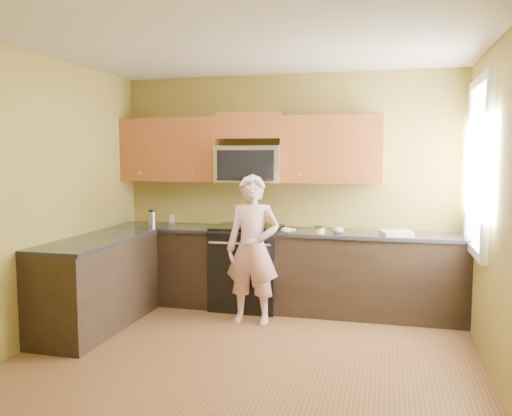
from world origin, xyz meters
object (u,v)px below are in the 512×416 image
(microwave, at_px, (250,182))
(travel_mug, at_px, (152,225))
(frying_pan, at_px, (253,228))
(stove, at_px, (247,267))
(butter_tub, at_px, (319,233))
(woman, at_px, (253,249))

(microwave, xyz_separation_m, travel_mug, (-1.20, -0.11, -0.53))
(frying_pan, distance_m, travel_mug, 1.32)
(stove, bearing_deg, travel_mug, 179.41)
(stove, relative_size, butter_tub, 7.99)
(stove, xyz_separation_m, woman, (0.20, -0.53, 0.31))
(frying_pan, relative_size, butter_tub, 3.96)
(woman, height_order, travel_mug, woman)
(stove, height_order, microwave, microwave)
(frying_pan, xyz_separation_m, butter_tub, (0.74, 0.01, -0.03))
(stove, relative_size, travel_mug, 5.08)
(frying_pan, bearing_deg, stove, 138.87)
(stove, height_order, woman, woman)
(stove, bearing_deg, frying_pan, -52.71)
(stove, height_order, butter_tub, butter_tub)
(stove, distance_m, travel_mug, 1.28)
(woman, bearing_deg, microwave, 108.58)
(microwave, distance_m, butter_tub, 1.04)
(microwave, height_order, travel_mug, microwave)
(stove, distance_m, frying_pan, 0.51)
(butter_tub, bearing_deg, woman, -148.87)
(frying_pan, bearing_deg, microwave, 124.03)
(microwave, height_order, butter_tub, microwave)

